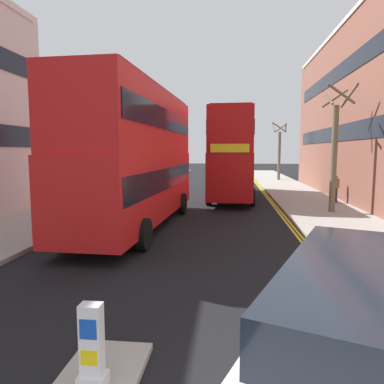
% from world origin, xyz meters
% --- Properties ---
extents(sidewalk_right, '(4.00, 80.00, 0.14)m').
position_xyz_m(sidewalk_right, '(6.50, 16.00, 0.07)').
color(sidewalk_right, '#9E9991').
rests_on(sidewalk_right, ground).
extents(sidewalk_left, '(4.00, 80.00, 0.14)m').
position_xyz_m(sidewalk_left, '(-6.50, 16.00, 0.07)').
color(sidewalk_left, '#9E9991').
rests_on(sidewalk_left, ground).
extents(kerb_line_outer, '(0.10, 56.00, 0.01)m').
position_xyz_m(kerb_line_outer, '(4.40, 14.00, 0.00)').
color(kerb_line_outer, yellow).
rests_on(kerb_line_outer, ground).
extents(kerb_line_inner, '(0.10, 56.00, 0.01)m').
position_xyz_m(kerb_line_inner, '(4.24, 14.00, 0.00)').
color(kerb_line_inner, yellow).
rests_on(kerb_line_inner, ground).
extents(keep_left_bollard, '(0.36, 0.28, 1.11)m').
position_xyz_m(keep_left_bollard, '(0.00, 3.57, 0.61)').
color(keep_left_bollard, silver).
rests_on(keep_left_bollard, traffic_island).
extents(double_decker_bus_away, '(3.18, 10.91, 5.64)m').
position_xyz_m(double_decker_bus_away, '(-2.03, 13.63, 3.03)').
color(double_decker_bus_away, red).
rests_on(double_decker_bus_away, ground).
extents(double_decker_bus_oncoming, '(3.08, 10.88, 5.64)m').
position_xyz_m(double_decker_bus_oncoming, '(1.90, 23.26, 3.03)').
color(double_decker_bus_oncoming, '#B20F0F').
rests_on(double_decker_bus_oncoming, ground).
extents(pedestrian_far, '(0.34, 0.22, 1.62)m').
position_xyz_m(pedestrian_far, '(7.88, 20.82, 0.99)').
color(pedestrian_far, '#2D2D38').
rests_on(pedestrian_far, sidewalk_right).
extents(street_tree_near, '(1.69, 1.74, 5.99)m').
position_xyz_m(street_tree_near, '(6.83, 37.67, 3.13)').
color(street_tree_near, '#6B6047').
rests_on(street_tree_near, sidewalk_right).
extents(street_tree_mid, '(1.53, 1.59, 6.18)m').
position_xyz_m(street_tree_mid, '(6.83, 17.60, 3.19)').
color(street_tree_mid, '#6B6047').
rests_on(street_tree_mid, sidewalk_right).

